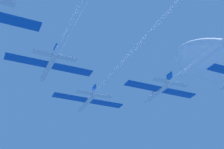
# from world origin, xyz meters

# --- Properties ---
(jet_lead) EXTENTS (14.69, 41.85, 2.43)m
(jet_lead) POSITION_xyz_m (0.54, -10.98, 0.26)
(jet_lead) COLOR silver
(jet_left_wing) EXTENTS (14.69, 36.54, 2.43)m
(jet_left_wing) POSITION_xyz_m (-10.04, -18.86, 0.74)
(jet_left_wing) COLOR silver
(jet_right_wing) EXTENTS (14.69, 43.05, 2.43)m
(jet_right_wing) POSITION_xyz_m (11.46, -21.81, 0.30)
(jet_right_wing) COLOR silver
(cloud_wispy) EXTENTS (30.37, 16.70, 10.63)m
(cloud_wispy) POSITION_xyz_m (42.55, 3.70, 21.54)
(cloud_wispy) COLOR white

